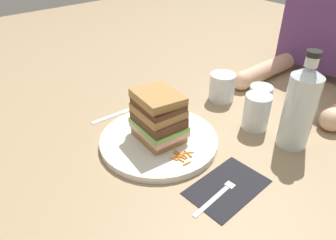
# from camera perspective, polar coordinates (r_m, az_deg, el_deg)

# --- Properties ---
(ground_plane) EXTENTS (3.00, 3.00, 0.00)m
(ground_plane) POSITION_cam_1_polar(r_m,az_deg,el_deg) (0.82, 0.20, -3.83)
(ground_plane) COLOR #9E8460
(main_plate) EXTENTS (0.30, 0.30, 0.02)m
(main_plate) POSITION_cam_1_polar(r_m,az_deg,el_deg) (0.81, -1.64, -3.64)
(main_plate) COLOR white
(main_plate) RESTS_ON ground_plane
(sandwich) EXTENTS (0.13, 0.11, 0.13)m
(sandwich) POSITION_cam_1_polar(r_m,az_deg,el_deg) (0.77, -1.73, 0.51)
(sandwich) COLOR #A87A42
(sandwich) RESTS_ON main_plate
(carrot_shred_0) EXTENTS (0.01, 0.03, 0.00)m
(carrot_shred_0) POSITION_cam_1_polar(r_m,az_deg,el_deg) (0.88, -5.30, 0.49)
(carrot_shred_0) COLOR orange
(carrot_shred_0) RESTS_ON main_plate
(carrot_shred_1) EXTENTS (0.01, 0.02, 0.00)m
(carrot_shred_1) POSITION_cam_1_polar(r_m,az_deg,el_deg) (0.88, -4.37, 0.66)
(carrot_shred_1) COLOR orange
(carrot_shred_1) RESTS_ON main_plate
(carrot_shred_2) EXTENTS (0.00, 0.02, 0.00)m
(carrot_shred_2) POSITION_cam_1_polar(r_m,az_deg,el_deg) (0.87, -6.59, -0.00)
(carrot_shred_2) COLOR orange
(carrot_shred_2) RESTS_ON main_plate
(carrot_shred_3) EXTENTS (0.03, 0.01, 0.00)m
(carrot_shred_3) POSITION_cam_1_polar(r_m,az_deg,el_deg) (0.87, -6.24, -0.03)
(carrot_shred_3) COLOR orange
(carrot_shred_3) RESTS_ON main_plate
(carrot_shred_4) EXTENTS (0.01, 0.02, 0.00)m
(carrot_shred_4) POSITION_cam_1_polar(r_m,az_deg,el_deg) (0.86, -4.08, -0.32)
(carrot_shred_4) COLOR orange
(carrot_shred_4) RESTS_ON main_plate
(carrot_shred_5) EXTENTS (0.03, 0.00, 0.00)m
(carrot_shred_5) POSITION_cam_1_polar(r_m,az_deg,el_deg) (0.75, 1.84, -5.81)
(carrot_shred_5) COLOR orange
(carrot_shred_5) RESTS_ON main_plate
(carrot_shred_6) EXTENTS (0.02, 0.01, 0.00)m
(carrot_shred_6) POSITION_cam_1_polar(r_m,az_deg,el_deg) (0.74, 2.41, -6.67)
(carrot_shred_6) COLOR orange
(carrot_shred_6) RESTS_ON main_plate
(carrot_shred_7) EXTENTS (0.02, 0.01, 0.00)m
(carrot_shred_7) POSITION_cam_1_polar(r_m,az_deg,el_deg) (0.73, 1.10, -7.01)
(carrot_shred_7) COLOR orange
(carrot_shred_7) RESTS_ON main_plate
(carrot_shred_8) EXTENTS (0.02, 0.02, 0.00)m
(carrot_shred_8) POSITION_cam_1_polar(r_m,az_deg,el_deg) (0.75, 3.66, -5.85)
(carrot_shred_8) COLOR orange
(carrot_shred_8) RESTS_ON main_plate
(carrot_shred_9) EXTENTS (0.01, 0.03, 0.00)m
(carrot_shred_9) POSITION_cam_1_polar(r_m,az_deg,el_deg) (0.74, 1.88, -6.59)
(carrot_shred_9) COLOR orange
(carrot_shred_9) RESTS_ON main_plate
(carrot_shred_10) EXTENTS (0.02, 0.01, 0.00)m
(carrot_shred_10) POSITION_cam_1_polar(r_m,az_deg,el_deg) (0.74, 3.02, -6.37)
(carrot_shred_10) COLOR orange
(carrot_shred_10) RESTS_ON main_plate
(carrot_shred_11) EXTENTS (0.01, 0.02, 0.00)m
(carrot_shred_11) POSITION_cam_1_polar(r_m,az_deg,el_deg) (0.72, 3.42, -7.76)
(carrot_shred_11) COLOR orange
(carrot_shred_11) RESTS_ON main_plate
(carrot_shred_12) EXTENTS (0.03, 0.01, 0.00)m
(carrot_shred_12) POSITION_cam_1_polar(r_m,az_deg,el_deg) (0.75, 3.60, -6.08)
(carrot_shred_12) COLOR orange
(carrot_shred_12) RESTS_ON main_plate
(carrot_shred_13) EXTENTS (0.02, 0.01, 0.00)m
(carrot_shred_13) POSITION_cam_1_polar(r_m,az_deg,el_deg) (0.73, 2.29, -7.20)
(carrot_shred_13) COLOR orange
(carrot_shred_13) RESTS_ON main_plate
(carrot_shred_14) EXTENTS (0.02, 0.01, 0.00)m
(carrot_shred_14) POSITION_cam_1_polar(r_m,az_deg,el_deg) (0.75, 1.68, -6.13)
(carrot_shred_14) COLOR orange
(carrot_shred_14) RESTS_ON main_plate
(napkin_dark) EXTENTS (0.12, 0.18, 0.00)m
(napkin_dark) POSITION_cam_1_polar(r_m,az_deg,el_deg) (0.70, 10.60, -11.72)
(napkin_dark) COLOR black
(napkin_dark) RESTS_ON ground_plane
(fork) EXTENTS (0.03, 0.17, 0.00)m
(fork) POSITION_cam_1_polar(r_m,az_deg,el_deg) (0.69, 9.52, -12.52)
(fork) COLOR silver
(fork) RESTS_ON napkin_dark
(knife) EXTENTS (0.02, 0.20, 0.00)m
(knife) POSITION_cam_1_polar(r_m,az_deg,el_deg) (0.94, -8.43, 1.39)
(knife) COLOR silver
(knife) RESTS_ON ground_plane
(juice_glass) EXTENTS (0.07, 0.07, 0.10)m
(juice_glass) POSITION_cam_1_polar(r_m,az_deg,el_deg) (0.87, 15.54, 1.14)
(juice_glass) COLOR white
(juice_glass) RESTS_ON ground_plane
(water_bottle) EXTENTS (0.07, 0.07, 0.25)m
(water_bottle) POSITION_cam_1_polar(r_m,az_deg,el_deg) (0.81, 22.60, 2.22)
(water_bottle) COLOR silver
(water_bottle) RESTS_ON ground_plane
(empty_tumbler_0) EXTENTS (0.08, 0.08, 0.08)m
(empty_tumbler_0) POSITION_cam_1_polar(r_m,az_deg,el_deg) (0.99, 9.67, 5.86)
(empty_tumbler_0) COLOR silver
(empty_tumbler_0) RESTS_ON ground_plane
(empty_tumbler_1) EXTENTS (0.08, 0.08, 0.09)m
(empty_tumbler_1) POSITION_cam_1_polar(r_m,az_deg,el_deg) (0.94, 22.44, 2.29)
(empty_tumbler_1) COLOR silver
(empty_tumbler_1) RESTS_ON ground_plane
(empty_tumbler_2) EXTENTS (0.07, 0.07, 0.07)m
(empty_tumbler_2) POSITION_cam_1_polar(r_m,az_deg,el_deg) (0.97, 16.19, 3.91)
(empty_tumbler_2) COLOR silver
(empty_tumbler_2) RESTS_ON ground_plane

